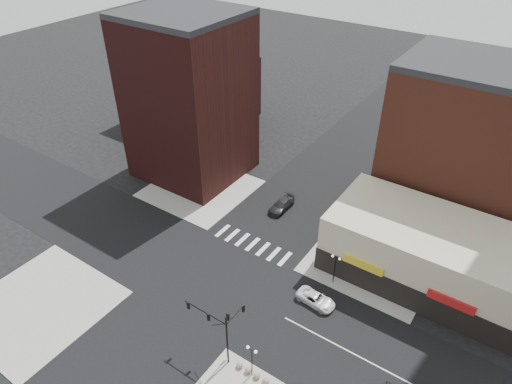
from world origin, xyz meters
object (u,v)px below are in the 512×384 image
Objects in this scene: white_suv at (316,299)px; dark_sedan_north at (282,205)px; traffic_signal at (221,324)px; street_lamp_ne at (335,263)px; street_lamp_se_a at (252,355)px.

dark_sedan_north is (-12.84, 13.27, 0.10)m from white_suv.
street_lamp_ne is at bearing 73.25° from traffic_signal.
traffic_signal reaches higher than dark_sedan_north.
traffic_signal is 26.65m from dark_sedan_north.
street_lamp_se_a is 16.03m from street_lamp_ne.
traffic_signal reaches higher than street_lamp_ne.
traffic_signal is at bearing -70.81° from dark_sedan_north.
traffic_signal is at bearing 163.33° from white_suv.
white_suv is at bearing -92.65° from street_lamp_ne.
street_lamp_ne is 4.91m from white_suv.
traffic_signal is 16.62m from street_lamp_ne.
dark_sedan_north is (-12.03, 25.15, -2.55)m from street_lamp_se_a.
traffic_signal is at bearing -106.75° from street_lamp_ne.
white_suv is 18.47m from dark_sedan_north.
dark_sedan_north is (-13.03, 9.15, -2.55)m from street_lamp_ne.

